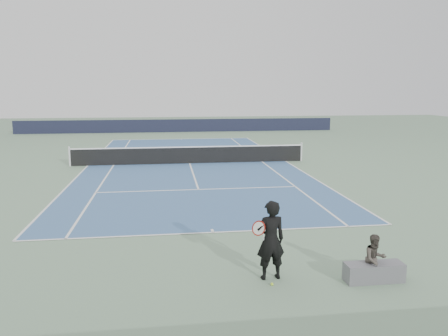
{
  "coord_description": "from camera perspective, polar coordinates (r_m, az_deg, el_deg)",
  "views": [
    {
      "loc": [
        -1.3,
        -23.9,
        4.13
      ],
      "look_at": [
        0.91,
        -7.55,
        1.1
      ],
      "focal_mm": 35.0,
      "sensor_mm": 36.0,
      "label": 1
    }
  ],
  "objects": [
    {
      "name": "tennis_ball",
      "position": [
        9.63,
        6.29,
        -14.84
      ],
      "size": [
        0.06,
        0.06,
        0.06
      ],
      "primitive_type": "sphere",
      "color": "#C3EB30",
      "rests_on": "ground"
    },
    {
      "name": "tennis_player",
      "position": [
        9.64,
        6.09,
        -9.33
      ],
      "size": [
        0.81,
        0.55,
        1.77
      ],
      "color": "black",
      "rests_on": "ground"
    },
    {
      "name": "windscreen_far",
      "position": [
        41.95,
        -5.92,
        5.53
      ],
      "size": [
        30.0,
        0.25,
        1.2
      ],
      "primitive_type": "cube",
      "color": "black",
      "rests_on": "ground"
    },
    {
      "name": "tennis_net",
      "position": [
        24.2,
        -4.53,
        1.76
      ],
      "size": [
        12.9,
        0.1,
        1.07
      ],
      "color": "silver",
      "rests_on": "ground"
    },
    {
      "name": "ground",
      "position": [
        24.28,
        -4.51,
        0.58
      ],
      "size": [
        80.0,
        80.0,
        0.0
      ],
      "primitive_type": "plane",
      "color": "slate"
    },
    {
      "name": "spectator_bench",
      "position": [
        10.18,
        19.04,
        -11.91
      ],
      "size": [
        1.31,
        0.55,
        1.09
      ],
      "color": "#5E5E63",
      "rests_on": "ground"
    },
    {
      "name": "court_surface",
      "position": [
        24.28,
        -4.51,
        0.6
      ],
      "size": [
        10.97,
        23.77,
        0.01
      ],
      "primitive_type": "cube",
      "color": "#3D6190",
      "rests_on": "ground"
    }
  ]
}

